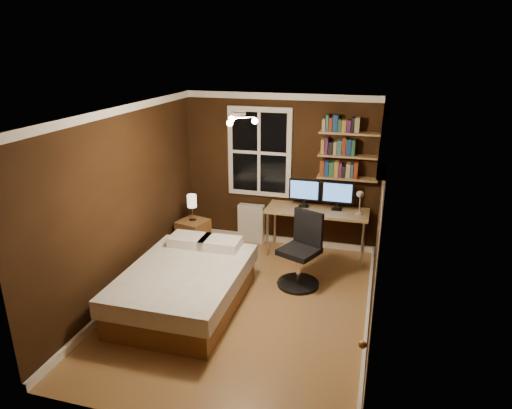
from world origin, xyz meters
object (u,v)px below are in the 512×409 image
(bed, at_px, (186,286))
(nightstand, at_px, (194,236))
(desk_lamp, at_px, (360,202))
(desk, at_px, (317,213))
(monitor_right, at_px, (337,196))
(office_chair, at_px, (301,258))
(radiator, at_px, (251,223))
(bedside_lamp, at_px, (192,208))
(monitor_left, at_px, (304,193))

(bed, relative_size, nightstand, 3.70)
(nightstand, xyz_separation_m, desk_lamp, (2.58, 0.32, 0.71))
(nightstand, height_order, desk, desk)
(nightstand, relative_size, desk_lamp, 1.20)
(desk, height_order, desk_lamp, desk_lamp)
(nightstand, bearing_deg, desk, 27.69)
(monitor_right, bearing_deg, office_chair, -107.14)
(radiator, bearing_deg, bedside_lamp, -141.70)
(bed, distance_m, monitor_right, 2.75)
(nightstand, height_order, radiator, radiator)
(radiator, bearing_deg, desk, -10.10)
(monitor_left, relative_size, desk_lamp, 1.11)
(bed, distance_m, desk, 2.46)
(desk_lamp, bearing_deg, bedside_lamp, -172.93)
(bedside_lamp, bearing_deg, radiator, 38.30)
(monitor_left, bearing_deg, office_chair, -81.21)
(bedside_lamp, xyz_separation_m, monitor_left, (1.71, 0.51, 0.24))
(monitor_left, height_order, office_chair, monitor_left)
(bed, relative_size, monitor_right, 4.00)
(bedside_lamp, relative_size, monitor_left, 0.89)
(desk, distance_m, desk_lamp, 0.71)
(bed, height_order, office_chair, office_chair)
(radiator, distance_m, desk_lamp, 1.92)
(office_chair, bearing_deg, monitor_left, 122.59)
(office_chair, bearing_deg, radiator, 154.86)
(nightstand, xyz_separation_m, bedside_lamp, (0.00, 0.00, 0.48))
(bed, relative_size, desk, 1.23)
(nightstand, height_order, bedside_lamp, bedside_lamp)
(nightstand, relative_size, bedside_lamp, 1.22)
(desk_lamp, bearing_deg, bed, -136.83)
(desk, bearing_deg, monitor_right, 15.30)
(desk, xyz_separation_m, monitor_left, (-0.23, 0.08, 0.29))
(bedside_lamp, distance_m, desk, 1.98)
(nightstand, bearing_deg, monitor_right, 28.07)
(bedside_lamp, bearing_deg, monitor_right, 12.81)
(bedside_lamp, distance_m, radiator, 1.10)
(bedside_lamp, bearing_deg, desk, 12.43)
(monitor_left, bearing_deg, desk_lamp, -12.10)
(bed, xyz_separation_m, radiator, (0.24, 2.20, 0.05))
(radiator, relative_size, monitor_right, 1.34)
(radiator, xyz_separation_m, desk_lamp, (1.78, -0.31, 0.65))
(desk, distance_m, monitor_left, 0.38)
(bed, bearing_deg, bedside_lamp, 109.14)
(bedside_lamp, distance_m, monitor_right, 2.29)
(nightstand, xyz_separation_m, desk, (1.93, 0.43, 0.43))
(desk, bearing_deg, bed, -124.50)
(office_chair, bearing_deg, desk, 110.84)
(radiator, xyz_separation_m, monitor_left, (0.91, -0.12, 0.66))
(bed, height_order, bedside_lamp, bedside_lamp)
(desk, distance_m, office_chair, 1.08)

